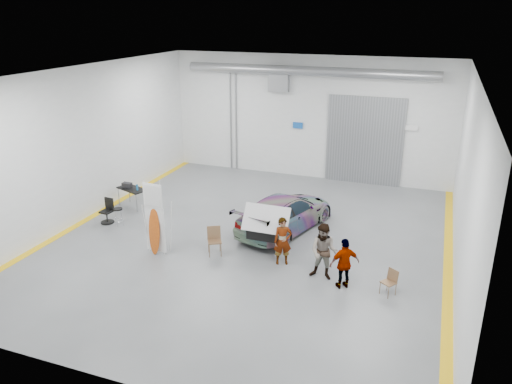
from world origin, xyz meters
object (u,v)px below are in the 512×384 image
(folding_chair_near, at_px, (215,246))
(folding_chair_far, at_px, (388,287))
(sedan_car, at_px, (285,213))
(person_a, at_px, (283,241))
(work_table, at_px, (131,188))
(person_b, at_px, (324,252))
(person_c, at_px, (344,263))
(surfboard_display, at_px, (155,224))
(office_chair, at_px, (108,212))
(shop_stool, at_px, (119,217))

(folding_chair_near, bearing_deg, folding_chair_far, -35.56)
(sedan_car, height_order, folding_chair_near, sedan_car)
(person_a, bearing_deg, work_table, 136.79)
(person_b, bearing_deg, folding_chair_far, -5.62)
(person_a, xyz_separation_m, person_c, (2.19, -0.81, -0.01))
(sedan_car, distance_m, folding_chair_near, 3.32)
(sedan_car, xyz_separation_m, folding_chair_far, (4.25, -3.44, -0.44))
(surfboard_display, relative_size, office_chair, 2.77)
(person_b, bearing_deg, person_c, -22.84)
(person_c, distance_m, work_table, 10.37)
(shop_stool, bearing_deg, person_c, -9.67)
(person_a, relative_size, person_c, 1.01)
(shop_stool, xyz_separation_m, work_table, (-0.66, 1.89, 0.48))
(person_b, xyz_separation_m, office_chair, (-9.00, 1.34, -0.49))
(surfboard_display, xyz_separation_m, folding_chair_far, (7.81, 0.07, -0.85))
(work_table, bearing_deg, folding_chair_far, -17.03)
(work_table, height_order, office_chair, work_table)
(sedan_car, distance_m, person_c, 4.56)
(surfboard_display, xyz_separation_m, work_table, (-3.28, 3.47, -0.26))
(sedan_car, xyz_separation_m, surfboard_display, (-3.56, -3.51, 0.41))
(person_b, xyz_separation_m, folding_chair_far, (2.03, -0.28, -0.67))
(person_b, bearing_deg, work_table, 163.41)
(work_table, relative_size, office_chair, 1.51)
(surfboard_display, bearing_deg, person_c, 4.46)
(folding_chair_near, bearing_deg, sedan_car, 30.10)
(surfboard_display, bearing_deg, office_chair, 156.57)
(person_c, distance_m, office_chair, 9.86)
(work_table, bearing_deg, person_c, -19.42)
(folding_chair_near, distance_m, office_chair, 5.24)
(office_chair, bearing_deg, work_table, 97.84)
(person_c, height_order, work_table, person_c)
(sedan_car, xyz_separation_m, folding_chair_near, (-1.65, -2.85, -0.39))
(person_b, relative_size, folding_chair_far, 2.33)
(folding_chair_far, xyz_separation_m, office_chair, (-11.03, 1.62, 0.18))
(surfboard_display, height_order, folding_chair_near, surfboard_display)
(sedan_car, bearing_deg, shop_stool, 33.71)
(office_chair, bearing_deg, folding_chair_near, -5.58)
(person_a, relative_size, folding_chair_near, 1.68)
(surfboard_display, xyz_separation_m, shop_stool, (-2.62, 1.57, -0.74))
(folding_chair_near, xyz_separation_m, work_table, (-5.20, 2.81, 0.54))
(shop_stool, bearing_deg, work_table, 109.21)
(person_a, bearing_deg, folding_chair_near, 160.13)
(surfboard_display, relative_size, folding_chair_near, 2.80)
(sedan_car, bearing_deg, office_chair, 31.34)
(folding_chair_far, relative_size, shop_stool, 1.09)
(person_a, xyz_separation_m, folding_chair_near, (-2.38, -0.17, -0.51))
(work_table, bearing_deg, person_a, -19.19)
(person_b, distance_m, office_chair, 9.12)
(person_b, xyz_separation_m, shop_stool, (-8.41, 1.22, -0.56))
(work_table, bearing_deg, surfboard_display, -46.56)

